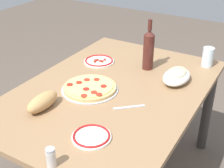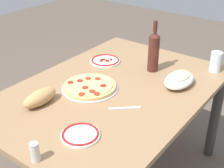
{
  "view_description": "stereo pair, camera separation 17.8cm",
  "coord_description": "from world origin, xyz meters",
  "px_view_note": "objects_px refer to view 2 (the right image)",
  "views": [
    {
      "loc": [
        1.35,
        0.79,
        1.6
      ],
      "look_at": [
        0.0,
        0.0,
        0.74
      ],
      "focal_mm": 49.91,
      "sensor_mm": 36.0,
      "label": 1
    },
    {
      "loc": [
        1.26,
        0.94,
        1.6
      ],
      "look_at": [
        0.0,
        0.0,
        0.74
      ],
      "focal_mm": 49.91,
      "sensor_mm": 36.0,
      "label": 2
    }
  ],
  "objects_px": {
    "water_glass": "(216,62)",
    "spice_shaker": "(35,152)",
    "dining_table": "(112,103)",
    "baked_pasta_dish": "(179,79)",
    "pepperoni_pizza": "(90,87)",
    "bread_loaf": "(40,97)",
    "wine_bottle": "(154,51)",
    "side_plate_far": "(105,61)",
    "side_plate_near": "(80,134)"
  },
  "relations": [
    {
      "from": "water_glass",
      "to": "wine_bottle",
      "type": "bearing_deg",
      "value": -54.39
    },
    {
      "from": "dining_table",
      "to": "spice_shaker",
      "type": "distance_m",
      "value": 0.69
    },
    {
      "from": "side_plate_far",
      "to": "wine_bottle",
      "type": "bearing_deg",
      "value": 103.27
    },
    {
      "from": "wine_bottle",
      "to": "spice_shaker",
      "type": "relative_size",
      "value": 3.77
    },
    {
      "from": "dining_table",
      "to": "spice_shaker",
      "type": "xyz_separation_m",
      "value": [
        0.67,
        0.11,
        0.14
      ]
    },
    {
      "from": "wine_bottle",
      "to": "bread_loaf",
      "type": "distance_m",
      "value": 0.76
    },
    {
      "from": "side_plate_far",
      "to": "bread_loaf",
      "type": "relative_size",
      "value": 0.97
    },
    {
      "from": "baked_pasta_dish",
      "to": "water_glass",
      "type": "bearing_deg",
      "value": 162.74
    },
    {
      "from": "dining_table",
      "to": "pepperoni_pizza",
      "type": "height_order",
      "value": "pepperoni_pizza"
    },
    {
      "from": "side_plate_near",
      "to": "dining_table",
      "type": "bearing_deg",
      "value": -161.23
    },
    {
      "from": "water_glass",
      "to": "bread_loaf",
      "type": "relative_size",
      "value": 0.61
    },
    {
      "from": "bread_loaf",
      "to": "pepperoni_pizza",
      "type": "bearing_deg",
      "value": 160.14
    },
    {
      "from": "dining_table",
      "to": "side_plate_far",
      "type": "xyz_separation_m",
      "value": [
        -0.27,
        -0.26,
        0.11
      ]
    },
    {
      "from": "baked_pasta_dish",
      "to": "bread_loaf",
      "type": "xyz_separation_m",
      "value": [
        0.63,
        -0.49,
        -0.0
      ]
    },
    {
      "from": "wine_bottle",
      "to": "side_plate_near",
      "type": "height_order",
      "value": "wine_bottle"
    },
    {
      "from": "pepperoni_pizza",
      "to": "side_plate_far",
      "type": "xyz_separation_m",
      "value": [
        -0.35,
        -0.16,
        -0.01
      ]
    },
    {
      "from": "dining_table",
      "to": "wine_bottle",
      "type": "bearing_deg",
      "value": 169.56
    },
    {
      "from": "water_glass",
      "to": "side_plate_near",
      "type": "xyz_separation_m",
      "value": [
        1.02,
        -0.24,
        -0.06
      ]
    },
    {
      "from": "side_plate_far",
      "to": "spice_shaker",
      "type": "relative_size",
      "value": 2.36
    },
    {
      "from": "baked_pasta_dish",
      "to": "spice_shaker",
      "type": "distance_m",
      "value": 0.95
    },
    {
      "from": "dining_table",
      "to": "wine_bottle",
      "type": "relative_size",
      "value": 4.32
    },
    {
      "from": "dining_table",
      "to": "water_glass",
      "type": "distance_m",
      "value": 0.72
    },
    {
      "from": "water_glass",
      "to": "spice_shaker",
      "type": "relative_size",
      "value": 1.48
    },
    {
      "from": "pepperoni_pizza",
      "to": "bread_loaf",
      "type": "relative_size",
      "value": 1.55
    },
    {
      "from": "pepperoni_pizza",
      "to": "side_plate_near",
      "type": "distance_m",
      "value": 0.44
    },
    {
      "from": "baked_pasta_dish",
      "to": "side_plate_near",
      "type": "distance_m",
      "value": 0.72
    },
    {
      "from": "side_plate_near",
      "to": "bread_loaf",
      "type": "distance_m",
      "value": 0.36
    },
    {
      "from": "dining_table",
      "to": "baked_pasta_dish",
      "type": "xyz_separation_m",
      "value": [
        -0.27,
        0.29,
        0.14
      ]
    },
    {
      "from": "pepperoni_pizza",
      "to": "wine_bottle",
      "type": "distance_m",
      "value": 0.47
    },
    {
      "from": "dining_table",
      "to": "spice_shaker",
      "type": "relative_size",
      "value": 16.29
    },
    {
      "from": "bread_loaf",
      "to": "spice_shaker",
      "type": "xyz_separation_m",
      "value": [
        0.31,
        0.31,
        0.0
      ]
    },
    {
      "from": "pepperoni_pizza",
      "to": "side_plate_near",
      "type": "relative_size",
      "value": 1.81
    },
    {
      "from": "dining_table",
      "to": "pepperoni_pizza",
      "type": "bearing_deg",
      "value": -52.48
    },
    {
      "from": "pepperoni_pizza",
      "to": "baked_pasta_dish",
      "type": "bearing_deg",
      "value": 131.37
    },
    {
      "from": "water_glass",
      "to": "spice_shaker",
      "type": "height_order",
      "value": "water_glass"
    },
    {
      "from": "pepperoni_pizza",
      "to": "wine_bottle",
      "type": "height_order",
      "value": "wine_bottle"
    },
    {
      "from": "dining_table",
      "to": "bread_loaf",
      "type": "bearing_deg",
      "value": -29.49
    },
    {
      "from": "wine_bottle",
      "to": "side_plate_far",
      "type": "height_order",
      "value": "wine_bottle"
    },
    {
      "from": "water_glass",
      "to": "bread_loaf",
      "type": "height_order",
      "value": "water_glass"
    },
    {
      "from": "wine_bottle",
      "to": "side_plate_near",
      "type": "xyz_separation_m",
      "value": [
        0.79,
        0.08,
        -0.13
      ]
    },
    {
      "from": "pepperoni_pizza",
      "to": "spice_shaker",
      "type": "distance_m",
      "value": 0.63
    },
    {
      "from": "side_plate_far",
      "to": "spice_shaker",
      "type": "bearing_deg",
      "value": 21.6
    },
    {
      "from": "side_plate_far",
      "to": "spice_shaker",
      "type": "xyz_separation_m",
      "value": [
        0.94,
        0.37,
        0.03
      ]
    },
    {
      "from": "water_glass",
      "to": "pepperoni_pizza",
      "type": "bearing_deg",
      "value": -36.59
    },
    {
      "from": "baked_pasta_dish",
      "to": "wine_bottle",
      "type": "distance_m",
      "value": 0.26
    },
    {
      "from": "pepperoni_pizza",
      "to": "bread_loaf",
      "type": "distance_m",
      "value": 0.3
    },
    {
      "from": "dining_table",
      "to": "baked_pasta_dish",
      "type": "height_order",
      "value": "baked_pasta_dish"
    },
    {
      "from": "baked_pasta_dish",
      "to": "dining_table",
      "type": "bearing_deg",
      "value": -47.37
    },
    {
      "from": "spice_shaker",
      "to": "baked_pasta_dish",
      "type": "bearing_deg",
      "value": 169.06
    },
    {
      "from": "bread_loaf",
      "to": "dining_table",
      "type": "bearing_deg",
      "value": 150.51
    }
  ]
}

